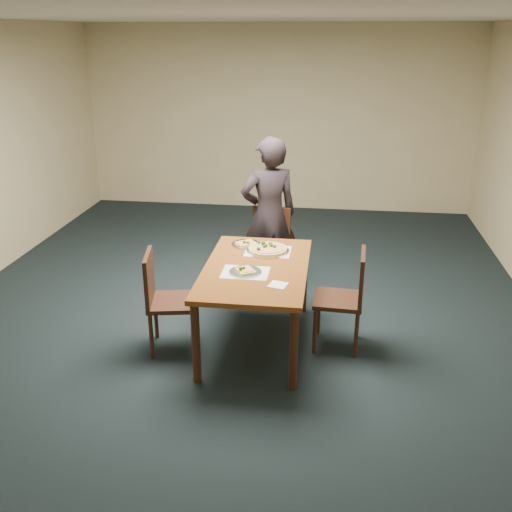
# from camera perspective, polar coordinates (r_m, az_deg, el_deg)

# --- Properties ---
(ground) EXTENTS (8.00, 8.00, 0.00)m
(ground) POSITION_cam_1_polar(r_m,az_deg,el_deg) (5.66, -2.09, -6.56)
(ground) COLOR black
(ground) RESTS_ON ground
(room_shell) EXTENTS (8.00, 8.00, 8.00)m
(room_shell) POSITION_cam_1_polar(r_m,az_deg,el_deg) (5.08, -2.35, 11.02)
(room_shell) COLOR #CBBA8C
(room_shell) RESTS_ON ground
(dining_table) EXTENTS (0.90, 1.50, 0.75)m
(dining_table) POSITION_cam_1_polar(r_m,az_deg,el_deg) (5.02, 0.00, -2.04)
(dining_table) COLOR #613313
(dining_table) RESTS_ON ground
(chair_far) EXTENTS (0.47, 0.47, 0.91)m
(chair_far) POSITION_cam_1_polar(r_m,az_deg,el_deg) (6.16, 1.29, 1.12)
(chair_far) COLOR black
(chair_far) RESTS_ON ground
(chair_left) EXTENTS (0.49, 0.49, 0.91)m
(chair_left) POSITION_cam_1_polar(r_m,az_deg,el_deg) (5.05, -9.26, -3.93)
(chair_left) COLOR black
(chair_left) RESTS_ON ground
(chair_right) EXTENTS (0.44, 0.44, 0.91)m
(chair_right) POSITION_cam_1_polar(r_m,az_deg,el_deg) (5.08, 9.13, -3.76)
(chair_right) COLOR black
(chair_right) RESTS_ON ground
(diner) EXTENTS (0.72, 0.61, 1.68)m
(diner) POSITION_cam_1_polar(r_m,az_deg,el_deg) (6.09, 1.30, 4.09)
(diner) COLOR black
(diner) RESTS_ON ground
(placemat_main) EXTENTS (0.42, 0.32, 0.00)m
(placemat_main) POSITION_cam_1_polar(r_m,az_deg,el_deg) (5.33, 1.19, 0.49)
(placemat_main) COLOR white
(placemat_main) RESTS_ON dining_table
(placemat_near) EXTENTS (0.40, 0.30, 0.00)m
(placemat_near) POSITION_cam_1_polar(r_m,az_deg,el_deg) (4.86, -1.07, -1.65)
(placemat_near) COLOR white
(placemat_near) RESTS_ON dining_table
(pizza_pan) EXTENTS (0.40, 0.40, 0.07)m
(pizza_pan) POSITION_cam_1_polar(r_m,az_deg,el_deg) (5.32, 1.18, 0.72)
(pizza_pan) COLOR silver
(pizza_pan) RESTS_ON dining_table
(slice_plate_near) EXTENTS (0.28, 0.28, 0.06)m
(slice_plate_near) POSITION_cam_1_polar(r_m,az_deg,el_deg) (4.85, -1.09, -1.52)
(slice_plate_near) COLOR silver
(slice_plate_near) RESTS_ON dining_table
(slice_plate_far) EXTENTS (0.28, 0.28, 0.06)m
(slice_plate_far) POSITION_cam_1_polar(r_m,az_deg,el_deg) (5.49, -1.03, 1.24)
(slice_plate_far) COLOR silver
(slice_plate_far) RESTS_ON dining_table
(napkin) EXTENTS (0.17, 0.17, 0.01)m
(napkin) POSITION_cam_1_polar(r_m,az_deg,el_deg) (4.62, 2.22, -2.91)
(napkin) COLOR white
(napkin) RESTS_ON dining_table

